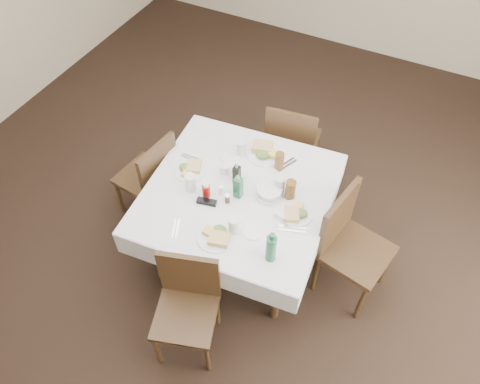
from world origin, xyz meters
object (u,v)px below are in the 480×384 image
(dining_table, at_px, (238,198))
(water_n, at_px, (241,148))
(water_s, at_px, (234,225))
(green_bottle, at_px, (271,248))
(water_w, at_px, (191,183))
(coffee_mug, at_px, (225,170))
(bread_basket, at_px, (269,192))
(oil_cruet_dark, at_px, (237,174))
(chair_north, at_px, (292,140))
(chair_west, at_px, (152,175))
(oil_cruet_green, at_px, (238,187))
(chair_east, at_px, (348,240))
(chair_south, at_px, (188,299))
(water_e, at_px, (280,185))
(ketchup_bottle, at_px, (206,190))

(dining_table, bearing_deg, water_n, 113.25)
(water_s, bearing_deg, green_bottle, -14.87)
(water_s, relative_size, water_w, 0.97)
(coffee_mug, bearing_deg, bread_basket, -5.94)
(water_n, bearing_deg, bread_basket, -37.48)
(water_w, bearing_deg, oil_cruet_dark, 39.02)
(chair_north, xyz_separation_m, green_bottle, (0.39, -1.36, 0.35))
(chair_west, distance_m, coffee_mug, 0.73)
(dining_table, xyz_separation_m, oil_cruet_green, (0.02, -0.04, 0.18))
(chair_west, bearing_deg, water_s, -20.39)
(water_n, height_order, bread_basket, water_n)
(dining_table, height_order, chair_east, chair_east)
(chair_west, height_order, bread_basket, chair_west)
(chair_north, relative_size, chair_south, 1.05)
(water_w, distance_m, coffee_mug, 0.31)
(water_e, distance_m, coffee_mug, 0.45)
(chair_east, relative_size, coffee_mug, 7.35)
(chair_south, bearing_deg, chair_west, 135.17)
(oil_cruet_green, bearing_deg, water_e, 34.69)
(water_w, bearing_deg, water_e, 25.14)
(water_w, height_order, oil_cruet_dark, oil_cruet_dark)
(chair_south, distance_m, water_w, 0.86)
(dining_table, height_order, water_w, water_w)
(chair_east, xyz_separation_m, water_e, (-0.60, 0.05, 0.27))
(chair_south, height_order, oil_cruet_dark, oil_cruet_dark)
(coffee_mug, bearing_deg, dining_table, -34.42)
(oil_cruet_dark, xyz_separation_m, ketchup_bottle, (-0.14, -0.23, -0.03))
(dining_table, distance_m, green_bottle, 0.66)
(chair_west, relative_size, oil_cruet_dark, 4.33)
(green_bottle, bearing_deg, chair_north, 105.88)
(dining_table, bearing_deg, chair_north, 85.56)
(coffee_mug, bearing_deg, chair_south, -78.00)
(chair_north, relative_size, chair_east, 0.95)
(water_n, xyz_separation_m, water_e, (0.44, -0.23, 0.01))
(chair_north, bearing_deg, oil_cruet_green, -93.27)
(water_w, bearing_deg, coffee_mug, 58.96)
(chair_west, xyz_separation_m, bread_basket, (1.06, 0.06, 0.28))
(oil_cruet_green, bearing_deg, oil_cruet_dark, 121.08)
(chair_south, xyz_separation_m, green_bottle, (0.43, 0.42, 0.37))
(chair_north, distance_m, green_bottle, 1.45)
(chair_south, bearing_deg, coffee_mug, 102.00)
(bread_basket, xyz_separation_m, oil_cruet_green, (-0.20, -0.11, 0.07))
(chair_south, xyz_separation_m, water_s, (0.11, 0.50, 0.32))
(bread_basket, relative_size, oil_cruet_green, 0.90)
(chair_west, height_order, coffee_mug, chair_west)
(ketchup_bottle, distance_m, green_bottle, 0.72)
(chair_south, relative_size, water_s, 6.27)
(water_n, height_order, water_s, water_s)
(chair_south, bearing_deg, dining_table, 92.14)
(chair_east, xyz_separation_m, oil_cruet_green, (-0.86, -0.13, 0.30))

